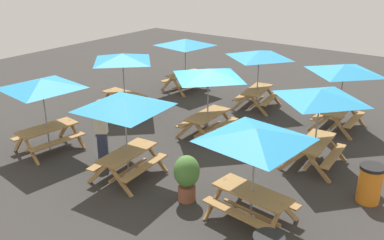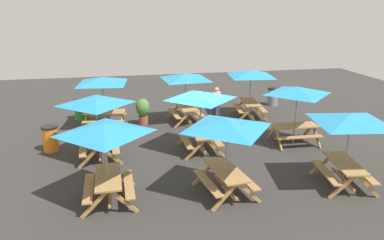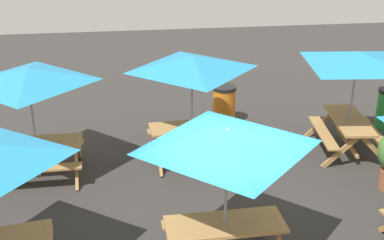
% 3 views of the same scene
% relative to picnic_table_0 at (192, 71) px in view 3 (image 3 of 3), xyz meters
% --- Properties ---
extents(picnic_table_0, '(2.11, 2.11, 2.34)m').
position_rel_picnic_table_0_xyz_m(picnic_table_0, '(0.00, 0.00, 0.00)').
color(picnic_table_0, '#A87A44').
rests_on(picnic_table_0, ground).
extents(picnic_table_4, '(2.03, 2.03, 2.34)m').
position_rel_picnic_table_0_xyz_m(picnic_table_4, '(-3.20, -0.38, 0.00)').
color(picnic_table_4, '#A87A44').
rests_on(picnic_table_4, ground).
extents(picnic_table_7, '(2.05, 2.05, 2.34)m').
position_rel_picnic_table_0_xyz_m(picnic_table_7, '(-0.02, -3.70, 0.00)').
color(picnic_table_7, '#A87A44').
rests_on(picnic_table_7, ground).
extents(picnic_table_8, '(2.81, 2.81, 2.34)m').
position_rel_picnic_table_0_xyz_m(picnic_table_8, '(3.48, -0.12, 0.00)').
color(picnic_table_8, '#A87A44').
rests_on(picnic_table_8, ground).
extents(trash_bin_orange, '(0.59, 0.59, 0.98)m').
position_rel_picnic_table_0_xyz_m(trash_bin_orange, '(1.06, 1.82, -1.49)').
color(trash_bin_orange, orange).
rests_on(trash_bin_orange, ground).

